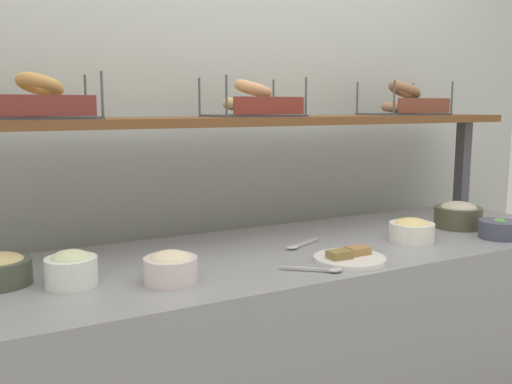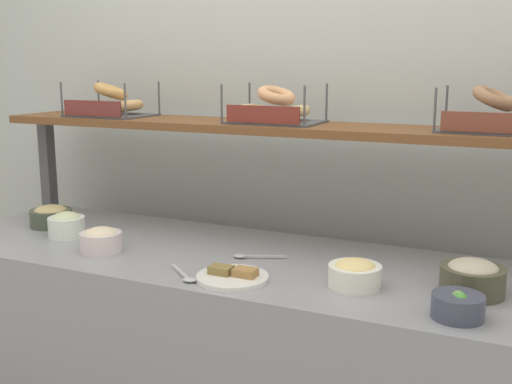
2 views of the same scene
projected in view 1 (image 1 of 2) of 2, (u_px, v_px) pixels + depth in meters
back_wall at (221, 135)px, 2.28m from camera, size 3.51×0.06×2.40m
deli_counter at (291, 368)px, 1.92m from camera, size 2.31×0.70×0.85m
shelf_riser_right at (463, 165)px, 2.58m from camera, size 0.05×0.05×0.40m
upper_shelf at (254, 121)px, 2.03m from camera, size 2.27×0.32×0.03m
bowl_scallion_spread at (71, 268)px, 1.47m from camera, size 0.14×0.14×0.10m
bowl_potato_salad at (171, 267)px, 1.49m from camera, size 0.14×0.14×0.09m
bowl_egg_salad at (412, 230)px, 1.95m from camera, size 0.16×0.16×0.08m
bowl_veggie_mix at (498, 229)px, 1.99m from camera, size 0.13×0.13×0.07m
bowl_tuna_salad at (458, 215)px, 2.17m from camera, size 0.18×0.18×0.10m
serving_plate_white at (349, 258)px, 1.70m from camera, size 0.22×0.22×0.04m
serving_spoon_near_plate at (299, 245)px, 1.87m from camera, size 0.17×0.09×0.01m
serving_spoon_by_edge at (321, 269)px, 1.59m from camera, size 0.15×0.12×0.01m
bagel_basket_sesame at (40, 103)px, 1.66m from camera, size 0.32×0.25×0.14m
bagel_basket_plain at (252, 103)px, 2.01m from camera, size 0.32×0.24×0.14m
bagel_basket_everything at (404, 104)px, 2.37m from camera, size 0.33×0.25×0.15m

